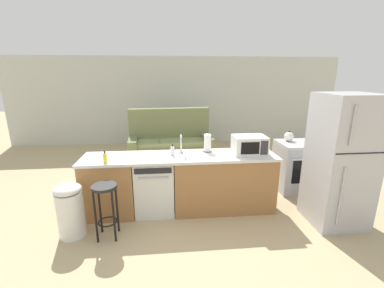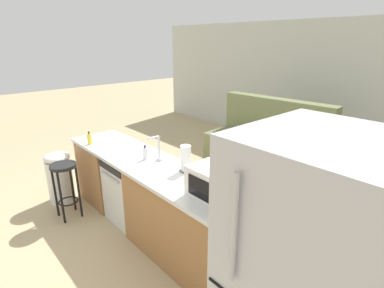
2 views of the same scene
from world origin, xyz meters
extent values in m
plane|color=tan|center=(0.00, 0.00, 0.00)|extent=(24.00, 24.00, 0.00)
cube|color=beige|center=(0.30, 4.20, 1.30)|extent=(10.00, 0.06, 2.60)
cube|color=#9E6B3D|center=(-0.93, 0.00, 0.43)|extent=(0.75, 0.62, 0.86)
cube|color=#9E6B3D|center=(0.83, 0.00, 0.43)|extent=(1.55, 0.62, 0.86)
cube|color=silver|center=(0.15, 0.00, 0.88)|extent=(2.94, 0.66, 0.04)
cube|color=#3F2A18|center=(0.15, 0.00, 0.04)|extent=(2.86, 0.56, 0.08)
cube|color=silver|center=(-0.25, 0.00, 0.42)|extent=(0.58, 0.58, 0.84)
cube|color=black|center=(-0.25, -0.30, 0.78)|extent=(0.52, 0.01, 0.08)
cylinder|color=#B2B2B7|center=(-0.25, -0.31, 0.68)|extent=(0.44, 0.02, 0.02)
cube|color=#A8AAB2|center=(2.35, 0.55, 0.42)|extent=(0.76, 0.64, 0.85)
cube|color=black|center=(2.35, 0.22, 0.47)|extent=(0.53, 0.01, 0.43)
cylinder|color=silver|center=(2.35, 0.20, 0.70)|extent=(0.61, 0.03, 0.03)
cube|color=#B7B7BC|center=(2.35, 0.55, 0.88)|extent=(0.76, 0.64, 0.05)
torus|color=black|center=(2.18, 0.42, 0.89)|extent=(0.16, 0.16, 0.01)
torus|color=black|center=(2.52, 0.42, 0.89)|extent=(0.16, 0.16, 0.01)
torus|color=black|center=(2.18, 0.68, 0.89)|extent=(0.16, 0.16, 0.01)
torus|color=black|center=(2.52, 0.68, 0.89)|extent=(0.16, 0.16, 0.01)
cube|color=#B7B7BC|center=(2.35, -0.55, 0.93)|extent=(0.72, 0.70, 1.85)
cylinder|color=#B2B2B7|center=(2.15, -0.92, 1.50)|extent=(0.02, 0.02, 0.49)
cylinder|color=#B2B2B7|center=(2.15, -0.92, 0.57)|extent=(0.02, 0.02, 0.80)
cube|color=black|center=(2.35, -0.90, 1.15)|extent=(0.68, 0.01, 0.01)
cube|color=white|center=(1.22, 0.00, 1.04)|extent=(0.50, 0.36, 0.28)
cube|color=black|center=(1.17, -0.18, 1.04)|extent=(0.27, 0.01, 0.18)
cube|color=#2D2D33|center=(1.39, -0.18, 1.04)|extent=(0.11, 0.01, 0.21)
cylinder|color=silver|center=(0.17, 0.12, 0.92)|extent=(0.07, 0.07, 0.03)
cylinder|color=silver|center=(0.17, 0.12, 1.06)|extent=(0.02, 0.02, 0.26)
cylinder|color=silver|center=(0.17, 0.05, 1.19)|extent=(0.02, 0.14, 0.02)
cylinder|color=#4C4C51|center=(0.59, 0.16, 0.91)|extent=(0.14, 0.14, 0.01)
cylinder|color=white|center=(0.59, 0.16, 1.05)|extent=(0.11, 0.11, 0.27)
cylinder|color=silver|center=(0.04, 0.02, 0.97)|extent=(0.06, 0.06, 0.14)
cylinder|color=black|center=(0.04, 0.02, 1.06)|extent=(0.02, 0.02, 0.04)
cylinder|color=yellow|center=(-0.90, -0.23, 0.97)|extent=(0.06, 0.06, 0.14)
cylinder|color=black|center=(-0.90, -0.23, 1.06)|extent=(0.02, 0.02, 0.04)
sphere|color=silver|center=(2.18, 0.68, 0.99)|extent=(0.17, 0.17, 0.17)
sphere|color=black|center=(2.18, 0.68, 1.08)|extent=(0.03, 0.03, 0.03)
cone|color=silver|center=(2.26, 0.68, 1.00)|extent=(0.08, 0.04, 0.06)
cylinder|color=black|center=(-0.85, -0.63, 0.72)|extent=(0.32, 0.32, 0.04)
cylinder|color=black|center=(-0.96, -0.74, 0.35)|extent=(0.03, 0.03, 0.70)
cylinder|color=black|center=(-0.74, -0.74, 0.35)|extent=(0.03, 0.03, 0.70)
cylinder|color=black|center=(-0.96, -0.52, 0.35)|extent=(0.03, 0.03, 0.70)
cylinder|color=black|center=(-0.74, -0.52, 0.35)|extent=(0.03, 0.03, 0.70)
torus|color=black|center=(-0.85, -0.63, 0.22)|extent=(0.25, 0.25, 0.02)
cylinder|color=white|center=(-1.33, -0.55, 0.31)|extent=(0.34, 0.34, 0.62)
ellipsoid|color=white|center=(-1.33, -0.55, 0.67)|extent=(0.35, 0.35, 0.14)
cube|color=#667047|center=(0.04, 2.39, 0.21)|extent=(2.05, 1.03, 0.42)
cube|color=#667047|center=(0.01, 2.72, 0.64)|extent=(2.01, 0.37, 1.27)
cube|color=#667047|center=(-0.86, 2.33, 0.31)|extent=(0.26, 0.91, 0.62)
cube|color=#667047|center=(0.93, 2.45, 0.31)|extent=(0.26, 0.91, 0.62)
cube|color=#7D8959|center=(-0.51, 2.30, 0.48)|extent=(0.60, 0.66, 0.12)
cube|color=#7D8959|center=(0.04, 2.34, 0.48)|extent=(0.60, 0.66, 0.12)
cube|color=#7D8959|center=(0.59, 2.38, 0.48)|extent=(0.60, 0.66, 0.12)
camera|label=1|loc=(-0.03, -3.70, 2.09)|focal=24.00mm
camera|label=2|loc=(2.79, -1.71, 2.21)|focal=28.00mm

